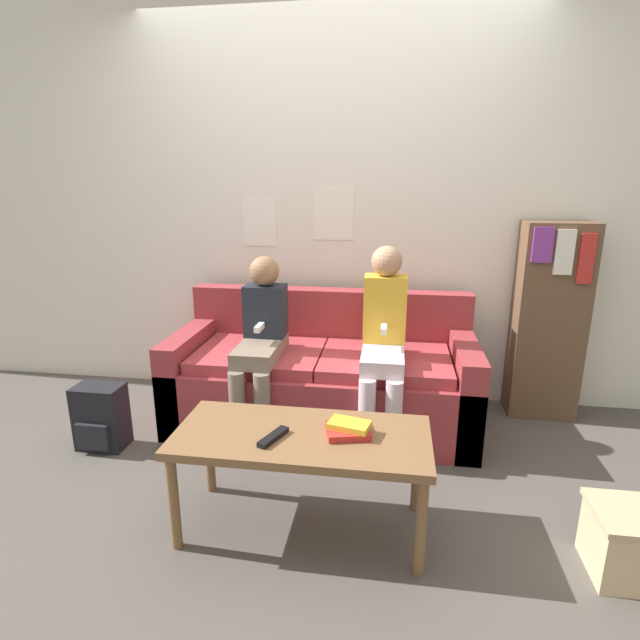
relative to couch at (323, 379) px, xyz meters
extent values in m
plane|color=#4C4742|center=(0.00, -0.51, -0.28)|extent=(10.00, 10.00, 0.00)
cube|color=silver|center=(0.00, 0.49, 1.02)|extent=(8.00, 0.06, 2.60)
cube|color=white|center=(-0.50, 0.46, 0.92)|extent=(0.23, 0.00, 0.32)
cube|color=white|center=(0.00, 0.46, 0.98)|extent=(0.27, 0.00, 0.34)
cube|color=maroon|center=(0.00, -0.03, -0.07)|extent=(1.82, 0.79, 0.41)
cube|color=maroon|center=(0.00, 0.29, 0.32)|extent=(1.82, 0.14, 0.38)
cube|color=maroon|center=(-0.84, -0.03, 0.01)|extent=(0.14, 0.79, 0.57)
cube|color=maroon|center=(0.84, -0.03, 0.01)|extent=(0.14, 0.79, 0.57)
cube|color=#A1343A|center=(-0.38, -0.07, 0.17)|extent=(0.75, 0.63, 0.07)
cube|color=#A1343A|center=(0.38, -0.07, 0.17)|extent=(0.75, 0.63, 0.07)
cube|color=brown|center=(0.06, -1.02, 0.16)|extent=(1.07, 0.48, 0.04)
cylinder|color=brown|center=(-0.44, -1.22, -0.07)|extent=(0.04, 0.04, 0.42)
cylinder|color=brown|center=(0.55, -1.22, -0.07)|extent=(0.04, 0.04, 0.42)
cylinder|color=brown|center=(-0.44, -0.82, -0.07)|extent=(0.04, 0.04, 0.42)
cylinder|color=brown|center=(0.55, -0.82, -0.07)|extent=(0.04, 0.04, 0.42)
cylinder|color=#756656|center=(-0.41, -0.45, -0.04)|extent=(0.09, 0.09, 0.48)
cylinder|color=#756656|center=(-0.27, -0.45, -0.04)|extent=(0.09, 0.09, 0.48)
cube|color=#756656|center=(-0.34, -0.20, 0.25)|extent=(0.23, 0.49, 0.09)
cube|color=#1E232D|center=(-0.34, -0.06, 0.45)|extent=(0.24, 0.16, 0.31)
sphere|color=#8C6647|center=(-0.34, -0.06, 0.68)|extent=(0.17, 0.17, 0.17)
cube|color=white|center=(-0.34, -0.21, 0.38)|extent=(0.03, 0.12, 0.03)
cylinder|color=silver|center=(0.30, -0.45, -0.04)|extent=(0.09, 0.09, 0.48)
cylinder|color=silver|center=(0.44, -0.45, -0.04)|extent=(0.09, 0.09, 0.48)
cube|color=silver|center=(0.37, -0.20, 0.25)|extent=(0.23, 0.49, 0.09)
cube|color=gold|center=(0.37, -0.06, 0.48)|extent=(0.24, 0.16, 0.38)
sphere|color=tan|center=(0.37, -0.06, 0.76)|extent=(0.17, 0.17, 0.17)
cube|color=white|center=(0.37, -0.21, 0.41)|extent=(0.03, 0.12, 0.03)
cube|color=black|center=(-0.05, -1.09, 0.19)|extent=(0.10, 0.17, 0.02)
cube|color=red|center=(0.25, -0.99, 0.19)|extent=(0.21, 0.19, 0.03)
cube|color=gold|center=(0.25, -0.99, 0.22)|extent=(0.19, 0.14, 0.02)
cube|color=brown|center=(1.37, 0.32, 0.34)|extent=(0.41, 0.25, 1.23)
cube|color=#7A3389|center=(1.25, 0.18, 0.83)|extent=(0.11, 0.02, 0.20)
cube|color=silver|center=(1.37, 0.18, 0.79)|extent=(0.10, 0.02, 0.26)
cube|color=red|center=(1.50, 0.18, 0.76)|extent=(0.08, 0.02, 0.29)
cube|color=black|center=(-1.19, -0.51, -0.09)|extent=(0.26, 0.17, 0.37)
cube|color=black|center=(-1.19, -0.61, -0.17)|extent=(0.19, 0.03, 0.15)
camera|label=1|loc=(0.41, -2.85, 1.20)|focal=28.00mm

